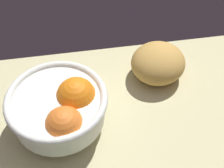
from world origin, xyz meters
The scene contains 3 objects.
ground_plane centered at (0.00, 0.00, -1.50)cm, with size 72.73×57.79×3.00cm, color #C7C18D.
fruit_bowl centered at (-13.48, 5.34, 6.56)cm, with size 21.50×21.50×12.12cm.
bread_loaf centered at (10.94, 16.99, 4.31)cm, with size 13.78×13.11×8.62cm, color tan.
Camera 1 is at (-9.07, -34.15, 58.70)cm, focal length 49.07 mm.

